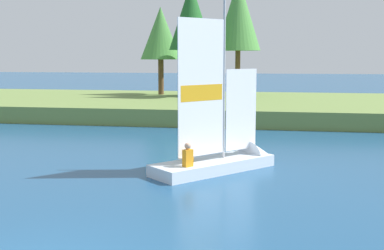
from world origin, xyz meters
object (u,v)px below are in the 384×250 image
(sailboat, at_px, (231,155))
(shoreline_tree_midleft, at_px, (191,16))
(shoreline_tree_centre, at_px, (238,15))
(shoreline_tree_left, at_px, (161,34))

(sailboat, bearing_deg, shoreline_tree_midleft, 56.41)
(shoreline_tree_centre, bearing_deg, shoreline_tree_midleft, -154.25)
(shoreline_tree_left, xyz_separation_m, shoreline_tree_midleft, (2.53, -1.87, 1.05))
(shoreline_tree_left, distance_m, shoreline_tree_midleft, 3.32)
(shoreline_tree_left, xyz_separation_m, sailboat, (6.85, -18.83, -4.86))
(shoreline_tree_midleft, relative_size, sailboat, 1.27)
(shoreline_tree_centre, bearing_deg, sailboat, -86.01)
(shoreline_tree_centre, bearing_deg, shoreline_tree_left, 175.80)
(sailboat, bearing_deg, shoreline_tree_centre, 46.11)
(shoreline_tree_midleft, height_order, shoreline_tree_centre, shoreline_tree_centre)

